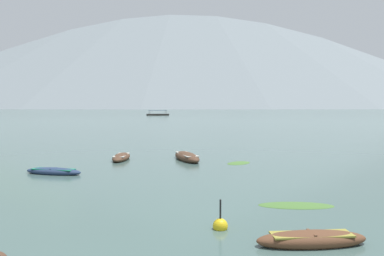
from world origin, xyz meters
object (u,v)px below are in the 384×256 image
at_px(rowboat_3, 53,171).
at_px(mooring_buoy, 220,226).
at_px(ferry_0, 158,114).
at_px(rowboat_0, 121,157).
at_px(rowboat_6, 187,157).
at_px(rowboat_1, 312,239).

distance_m(rowboat_3, mooring_buoy, 13.67).
bearing_deg(ferry_0, rowboat_0, -83.04).
height_order(rowboat_0, rowboat_3, rowboat_0).
xyz_separation_m(ferry_0, mooring_buoy, (25.00, -163.09, -0.34)).
relative_size(rowboat_3, ferry_0, 0.35).
bearing_deg(rowboat_6, rowboat_0, -178.60).
distance_m(rowboat_3, rowboat_6, 9.83).
xyz_separation_m(rowboat_0, rowboat_1, (9.63, -17.27, -0.02)).
xyz_separation_m(rowboat_0, mooring_buoy, (7.05, -15.95, -0.08)).
height_order(rowboat_0, rowboat_6, rowboat_6).
bearing_deg(rowboat_0, rowboat_1, -60.86).
height_order(ferry_0, mooring_buoy, ferry_0).
bearing_deg(rowboat_1, rowboat_3, 137.86).
bearing_deg(rowboat_3, rowboat_6, 40.31).
bearing_deg(ferry_0, rowboat_1, -80.48).
relative_size(rowboat_1, mooring_buoy, 2.98).
height_order(rowboat_0, ferry_0, ferry_0).
xyz_separation_m(rowboat_1, rowboat_6, (-4.71, 17.39, 0.06)).
height_order(rowboat_6, ferry_0, ferry_0).
relative_size(rowboat_1, ferry_0, 0.31).
bearing_deg(rowboat_1, rowboat_6, 105.14).
distance_m(rowboat_1, rowboat_6, 18.02).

